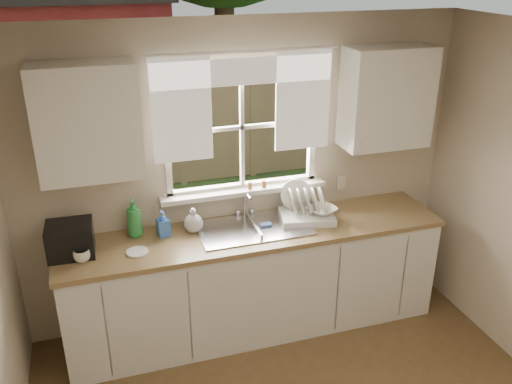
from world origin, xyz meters
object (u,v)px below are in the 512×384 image
object	(u,v)px
dish_rack	(306,210)
black_appliance	(70,239)
cup	(82,256)
soap_bottle_a	(134,217)

from	to	relation	value
dish_rack	black_appliance	size ratio (longest dim) A/B	1.50
cup	black_appliance	bearing A→B (deg)	133.04
soap_bottle_a	cup	size ratio (longest dim) A/B	2.64
dish_rack	soap_bottle_a	xyz separation A→B (m)	(-1.36, 0.13, 0.08)
black_appliance	soap_bottle_a	bearing A→B (deg)	18.90
cup	black_appliance	xyz separation A→B (m)	(-0.07, 0.13, 0.07)
dish_rack	cup	bearing A→B (deg)	-175.36
dish_rack	black_appliance	bearing A→B (deg)	-179.64
dish_rack	soap_bottle_a	distance (m)	1.37
soap_bottle_a	black_appliance	xyz separation A→B (m)	(-0.47, -0.14, -0.04)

